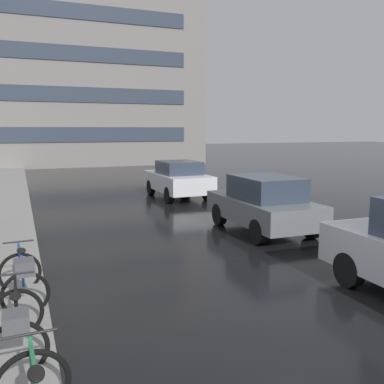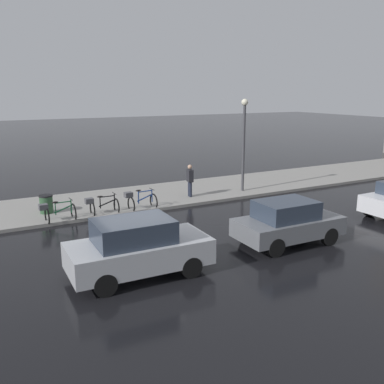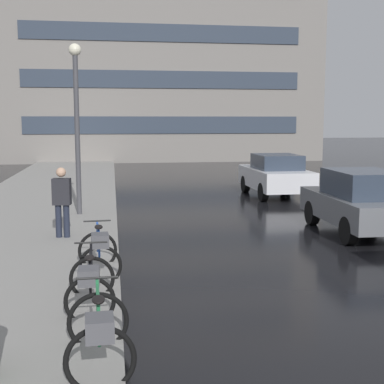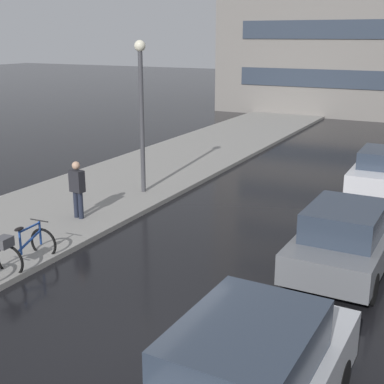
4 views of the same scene
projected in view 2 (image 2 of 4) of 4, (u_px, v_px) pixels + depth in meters
The scene contains 10 objects.
ground_plane at pixel (138, 245), 15.02m from camera, with size 140.00×140.00×0.00m, color black.
sidewalk_kerb at pixel (262, 183), 24.76m from camera, with size 4.80×60.00×0.14m, color gray.
bicycle_nearest at pixel (57, 212), 17.30m from camera, with size 0.80×1.41×0.97m.
bicycle_second at pixel (101, 206), 18.31m from camera, with size 0.72×1.39×0.96m.
bicycle_third at pixel (139, 200), 19.03m from camera, with size 0.81×1.46×1.00m.
car_silver at pixel (138, 248), 12.34m from camera, with size 1.95×4.12×1.72m.
car_grey at pixel (288, 222), 14.96m from camera, with size 1.86×3.83×1.57m.
pedestrian at pixel (190, 180), 21.08m from camera, with size 0.43×0.29×1.74m.
streetlamp at pixel (244, 135), 21.84m from camera, with size 0.34×0.34×4.87m.
trash_bin at pixel (46, 206), 18.35m from camera, with size 0.58×0.58×0.93m.
Camera 2 is at (13.37, -5.07, 5.30)m, focal length 40.00 mm.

